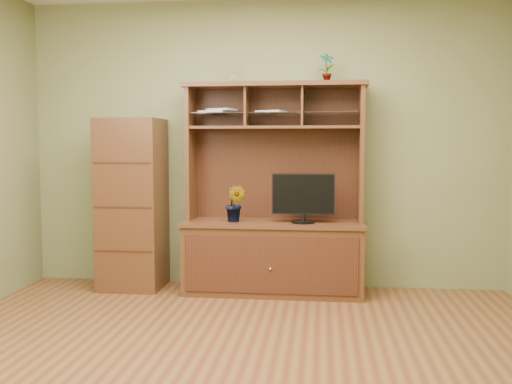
# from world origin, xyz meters

# --- Properties ---
(room) EXTENTS (4.54, 4.04, 2.74)m
(room) POSITION_xyz_m (0.00, 0.00, 1.35)
(room) COLOR brown
(room) RESTS_ON ground
(media_hutch) EXTENTS (1.66, 0.61, 1.90)m
(media_hutch) POSITION_xyz_m (0.12, 1.73, 0.52)
(media_hutch) COLOR #442413
(media_hutch) RESTS_ON room
(monitor) EXTENTS (0.55, 0.21, 0.44)m
(monitor) POSITION_xyz_m (0.39, 1.65, 0.88)
(monitor) COLOR black
(monitor) RESTS_ON media_hutch
(orchid_plant) EXTENTS (0.22, 0.20, 0.33)m
(orchid_plant) POSITION_xyz_m (-0.22, 1.65, 0.82)
(orchid_plant) COLOR #2D551D
(orchid_plant) RESTS_ON media_hutch
(top_plant) EXTENTS (0.16, 0.13, 0.27)m
(top_plant) POSITION_xyz_m (0.58, 1.80, 2.03)
(top_plant) COLOR #336824
(top_plant) RESTS_ON media_hutch
(reed_diffuser) EXTENTS (0.06, 0.06, 0.29)m
(reed_diffuser) POSITION_xyz_m (-0.28, 1.80, 2.02)
(reed_diffuser) COLOR silver
(reed_diffuser) RESTS_ON media_hutch
(magazines) EXTENTS (0.82, 0.26, 0.04)m
(magazines) POSITION_xyz_m (-0.24, 1.80, 1.65)
(magazines) COLOR #BABABF
(magazines) RESTS_ON media_hutch
(side_cabinet) EXTENTS (0.57, 0.51, 1.58)m
(side_cabinet) POSITION_xyz_m (-1.21, 1.73, 0.79)
(side_cabinet) COLOR #442413
(side_cabinet) RESTS_ON room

